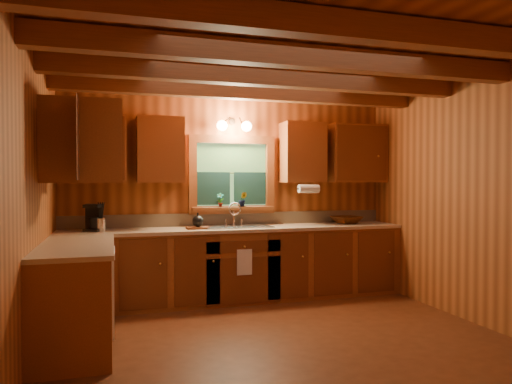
{
  "coord_description": "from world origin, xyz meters",
  "views": [
    {
      "loc": [
        -1.47,
        -4.06,
        1.46
      ],
      "look_at": [
        0.0,
        0.8,
        1.35
      ],
      "focal_mm": 33.33,
      "sensor_mm": 36.0,
      "label": 1
    }
  ],
  "objects": [
    {
      "name": "room",
      "position": [
        0.0,
        0.0,
        1.3
      ],
      "size": [
        4.2,
        4.2,
        4.2
      ],
      "color": "#582B15",
      "rests_on": "ground"
    },
    {
      "name": "ceiling_beams",
      "position": [
        0.0,
        0.0,
        2.49
      ],
      "size": [
        4.2,
        2.54,
        0.18
      ],
      "color": "brown",
      "rests_on": "room"
    },
    {
      "name": "base_cabinets",
      "position": [
        -0.49,
        1.28,
        0.43
      ],
      "size": [
        4.2,
        2.22,
        0.86
      ],
      "color": "brown",
      "rests_on": "ground"
    },
    {
      "name": "countertop",
      "position": [
        -0.48,
        1.29,
        0.88
      ],
      "size": [
        4.2,
        2.24,
        0.04
      ],
      "color": "tan",
      "rests_on": "base_cabinets"
    },
    {
      "name": "backsplash",
      "position": [
        0.0,
        1.89,
        0.98
      ],
      "size": [
        4.2,
        0.02,
        0.16
      ],
      "primitive_type": "cube",
      "color": "tan",
      "rests_on": "room"
    },
    {
      "name": "dishwasher_panel",
      "position": [
        -1.47,
        0.68,
        0.43
      ],
      "size": [
        0.02,
        0.6,
        0.8
      ],
      "primitive_type": "cube",
      "color": "white",
      "rests_on": "base_cabinets"
    },
    {
      "name": "upper_cabinets",
      "position": [
        -0.56,
        1.42,
        1.84
      ],
      "size": [
        4.19,
        1.77,
        0.78
      ],
      "color": "brown",
      "rests_on": "room"
    },
    {
      "name": "window",
      "position": [
        0.0,
        1.87,
        1.53
      ],
      "size": [
        1.12,
        0.08,
        1.0
      ],
      "color": "brown",
      "rests_on": "room"
    },
    {
      "name": "window_sill",
      "position": [
        0.0,
        1.82,
        1.12
      ],
      "size": [
        1.06,
        0.14,
        0.04
      ],
      "primitive_type": "cube",
      "color": "brown",
      "rests_on": "room"
    },
    {
      "name": "wall_sconce",
      "position": [
        0.0,
        1.75,
        2.16
      ],
      "size": [
        0.45,
        0.21,
        0.17
      ],
      "color": "black",
      "rests_on": "room"
    },
    {
      "name": "paper_towel_roll",
      "position": [
        0.92,
        1.53,
        1.37
      ],
      "size": [
        0.27,
        0.11,
        0.11
      ],
      "primitive_type": "cylinder",
      "rotation": [
        0.0,
        1.57,
        0.0
      ],
      "color": "white",
      "rests_on": "upper_cabinets"
    },
    {
      "name": "dish_towel",
      "position": [
        0.0,
        1.26,
        0.52
      ],
      "size": [
        0.18,
        0.01,
        0.3
      ],
      "primitive_type": "cube",
      "color": "white",
      "rests_on": "base_cabinets"
    },
    {
      "name": "sink",
      "position": [
        0.0,
        1.6,
        0.86
      ],
      "size": [
        0.82,
        0.48,
        0.43
      ],
      "color": "silver",
      "rests_on": "countertop"
    },
    {
      "name": "coffee_maker",
      "position": [
        -1.68,
        1.64,
        1.05
      ],
      "size": [
        0.17,
        0.22,
        0.31
      ],
      "rotation": [
        0.0,
        0.0,
        -0.36
      ],
      "color": "black",
      "rests_on": "countertop"
    },
    {
      "name": "utensil_crock",
      "position": [
        -1.6,
        1.6,
        0.98
      ],
      "size": [
        0.12,
        0.12,
        0.33
      ],
      "rotation": [
        0.0,
        0.0,
        -0.07
      ],
      "color": "silver",
      "rests_on": "countertop"
    },
    {
      "name": "cutting_board",
      "position": [
        -0.5,
        1.52,
        0.91
      ],
      "size": [
        0.26,
        0.19,
        0.02
      ],
      "primitive_type": "cube",
      "rotation": [
        0.0,
        0.0,
        0.02
      ],
      "color": "#5E2C14",
      "rests_on": "countertop"
    },
    {
      "name": "teakettle",
      "position": [
        -0.5,
        1.52,
        0.99
      ],
      "size": [
        0.13,
        0.13,
        0.17
      ],
      "rotation": [
        0.0,
        0.0,
        -0.03
      ],
      "color": "black",
      "rests_on": "cutting_board"
    },
    {
      "name": "wicker_basket",
      "position": [
        1.53,
        1.66,
        0.95
      ],
      "size": [
        0.45,
        0.45,
        0.1
      ],
      "primitive_type": "imported",
      "rotation": [
        0.0,
        0.0,
        0.19
      ],
      "color": "#48230C",
      "rests_on": "countertop"
    },
    {
      "name": "potted_plant_left",
      "position": [
        -0.17,
        1.82,
        1.23
      ],
      "size": [
        0.11,
        0.09,
        0.18
      ],
      "primitive_type": "imported",
      "rotation": [
        0.0,
        0.0,
        -0.28
      ],
      "color": "#5E2C14",
      "rests_on": "window_sill"
    },
    {
      "name": "potted_plant_right",
      "position": [
        0.12,
        1.78,
        1.23
      ],
      "size": [
        0.12,
        0.11,
        0.19
      ],
      "primitive_type": "imported",
      "rotation": [
        0.0,
        0.0,
        -0.29
      ],
      "color": "#5E2C14",
      "rests_on": "window_sill"
    }
  ]
}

